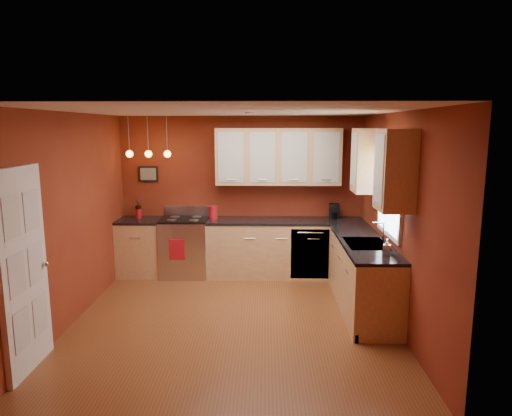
{
  "coord_description": "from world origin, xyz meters",
  "views": [
    {
      "loc": [
        0.4,
        -5.44,
        2.42
      ],
      "look_at": [
        0.26,
        1.0,
        1.27
      ],
      "focal_mm": 32.0,
      "sensor_mm": 36.0,
      "label": 1
    }
  ],
  "objects_px": {
    "coffee_maker": "(334,212)",
    "sink": "(366,245)",
    "red_canister": "(213,213)",
    "soap_pump": "(387,247)",
    "gas_range": "(185,247)"
  },
  "relations": [
    {
      "from": "sink",
      "to": "soap_pump",
      "type": "distance_m",
      "value": 0.58
    },
    {
      "from": "gas_range",
      "to": "coffee_maker",
      "type": "xyz_separation_m",
      "value": [
        2.45,
        0.13,
        0.57
      ]
    },
    {
      "from": "sink",
      "to": "soap_pump",
      "type": "relative_size",
      "value": 3.62
    },
    {
      "from": "red_canister",
      "to": "soap_pump",
      "type": "height_order",
      "value": "red_canister"
    },
    {
      "from": "sink",
      "to": "coffee_maker",
      "type": "relative_size",
      "value": 2.89
    },
    {
      "from": "gas_range",
      "to": "coffee_maker",
      "type": "bearing_deg",
      "value": 3.02
    },
    {
      "from": "red_canister",
      "to": "coffee_maker",
      "type": "height_order",
      "value": "coffee_maker"
    },
    {
      "from": "sink",
      "to": "red_canister",
      "type": "relative_size",
      "value": 3.18
    },
    {
      "from": "red_canister",
      "to": "gas_range",
      "type": "bearing_deg",
      "value": 178.8
    },
    {
      "from": "red_canister",
      "to": "soap_pump",
      "type": "xyz_separation_m",
      "value": [
        2.27,
        -2.04,
        -0.01
      ]
    },
    {
      "from": "red_canister",
      "to": "coffee_maker",
      "type": "relative_size",
      "value": 0.91
    },
    {
      "from": "sink",
      "to": "gas_range",
      "type": "bearing_deg",
      "value": 150.22
    },
    {
      "from": "coffee_maker",
      "to": "sink",
      "type": "bearing_deg",
      "value": -78.65
    },
    {
      "from": "soap_pump",
      "to": "coffee_maker",
      "type": "bearing_deg",
      "value": 97.66
    },
    {
      "from": "gas_range",
      "to": "red_canister",
      "type": "bearing_deg",
      "value": -1.2
    }
  ]
}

